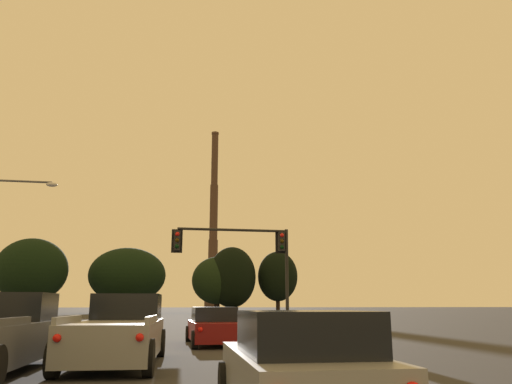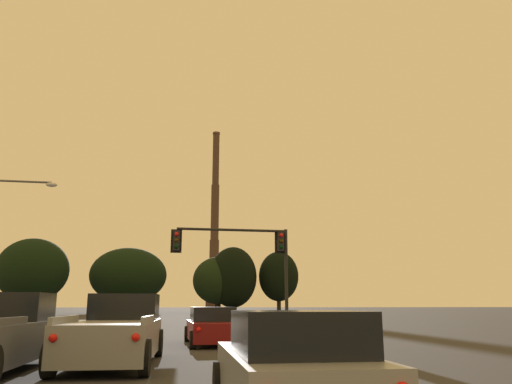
% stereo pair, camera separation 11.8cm
% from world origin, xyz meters
% --- Properties ---
extents(pickup_truck_center_lane_second, '(2.43, 5.59, 1.82)m').
position_xyz_m(pickup_truck_center_lane_second, '(-0.07, 13.37, 0.80)').
color(pickup_truck_center_lane_second, gray).
rests_on(pickup_truck_center_lane_second, ground_plane).
extents(hatchback_right_lane_third, '(1.99, 4.14, 1.44)m').
position_xyz_m(hatchback_right_lane_third, '(2.92, 6.20, 0.66)').
color(hatchback_right_lane_third, gray).
rests_on(hatchback_right_lane_third, ground_plane).
extents(sedan_right_lane_front, '(2.04, 4.73, 1.43)m').
position_xyz_m(sedan_right_lane_front, '(2.98, 19.50, 0.67)').
color(sedan_right_lane_front, maroon).
rests_on(sedan_right_lane_front, ground_plane).
extents(traffic_light_overhead_right, '(6.40, 0.50, 5.55)m').
position_xyz_m(traffic_light_overhead_right, '(5.31, 25.82, 4.28)').
color(traffic_light_overhead_right, black).
rests_on(traffic_light_overhead_right, ground_plane).
extents(smokestack, '(5.30, 5.30, 63.69)m').
position_xyz_m(smokestack, '(16.45, 174.27, 24.90)').
color(smokestack, '#3C2B22').
rests_on(smokestack, ground_plane).
extents(treeline_far_right, '(13.96, 12.56, 11.88)m').
position_xyz_m(treeline_far_right, '(-6.22, 95.28, 6.80)').
color(treeline_far_right, black).
rests_on(treeline_far_right, ground_plane).
extents(treeline_center_right, '(12.03, 10.82, 12.78)m').
position_xyz_m(treeline_center_right, '(-21.96, 91.11, 7.31)').
color(treeline_center_right, black).
rests_on(treeline_center_right, ground_plane).
extents(treeline_right_mid, '(9.08, 8.17, 12.35)m').
position_xyz_m(treeline_right_mid, '(13.17, 94.66, 6.63)').
color(treeline_right_mid, black).
rests_on(treeline_right_mid, ground_plane).
extents(treeline_center_left, '(7.76, 6.99, 11.72)m').
position_xyz_m(treeline_center_left, '(22.29, 95.64, 6.92)').
color(treeline_center_left, black).
rests_on(treeline_center_left, ground_plane).
extents(treeline_far_left, '(9.61, 8.65, 10.51)m').
position_xyz_m(treeline_far_left, '(10.46, 95.58, 6.04)').
color(treeline_far_left, black).
rests_on(treeline_far_left, ground_plane).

